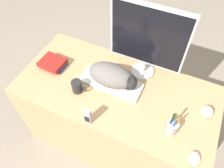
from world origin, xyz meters
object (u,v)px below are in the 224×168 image
at_px(phone, 88,116).
at_px(monitor, 148,39).
at_px(cat, 113,76).
at_px(computer_mouse, 194,159).
at_px(baseball, 207,112).
at_px(book_stack, 53,63).
at_px(pen_cup, 172,126).
at_px(coffee_mug, 77,87).
at_px(keyboard, 111,83).

bearing_deg(phone, monitor, 72.95).
xyz_separation_m(cat, computer_mouse, (0.64, -0.30, -0.08)).
distance_m(baseball, book_stack, 1.15).
height_order(pen_cup, book_stack, pen_cup).
distance_m(cat, book_stack, 0.50).
xyz_separation_m(coffee_mug, book_stack, (-0.29, 0.13, -0.02)).
bearing_deg(coffee_mug, cat, 37.27).
distance_m(pen_cup, book_stack, 0.98).
relative_size(keyboard, monitor, 0.80).
distance_m(keyboard, cat, 0.09).
bearing_deg(book_stack, computer_mouse, -13.43).
distance_m(computer_mouse, baseball, 0.33).
relative_size(coffee_mug, phone, 0.82).
bearing_deg(keyboard, pen_cup, -19.54).
bearing_deg(phone, cat, 86.96).
xyz_separation_m(coffee_mug, phone, (0.18, -0.18, 0.02)).
height_order(keyboard, computer_mouse, computer_mouse).
height_order(pen_cup, phone, pen_cup).
height_order(baseball, phone, phone).
relative_size(computer_mouse, book_stack, 0.47).
xyz_separation_m(phone, book_stack, (-0.48, 0.31, -0.03)).
xyz_separation_m(computer_mouse, coffee_mug, (-0.85, 0.15, 0.03)).
height_order(monitor, book_stack, monitor).
bearing_deg(coffee_mug, computer_mouse, -9.83).
height_order(keyboard, phone, phone).
height_order(coffee_mug, pen_cup, pen_cup).
bearing_deg(pen_cup, keyboard, 160.46).
relative_size(pen_cup, phone, 1.51).
distance_m(computer_mouse, book_stack, 1.17).
height_order(keyboard, cat, cat).
distance_m(keyboard, phone, 0.34).
bearing_deg(cat, book_stack, -176.74).
bearing_deg(baseball, phone, -151.26).
height_order(keyboard, coffee_mug, coffee_mug).
bearing_deg(cat, keyboard, -180.00).
height_order(keyboard, monitor, monitor).
relative_size(cat, coffee_mug, 3.31).
bearing_deg(pen_cup, baseball, 49.15).
distance_m(monitor, phone, 0.62).
distance_m(coffee_mug, pen_cup, 0.68).
bearing_deg(monitor, book_stack, -160.07).
height_order(monitor, coffee_mug, monitor).
distance_m(keyboard, coffee_mug, 0.24).
xyz_separation_m(cat, monitor, (0.15, 0.21, 0.22)).
bearing_deg(baseball, cat, -177.47).
height_order(monitor, computer_mouse, monitor).
bearing_deg(baseball, coffee_mug, -167.90).
distance_m(baseball, phone, 0.76).
relative_size(baseball, phone, 0.58).
xyz_separation_m(keyboard, cat, (0.02, 0.00, 0.09)).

